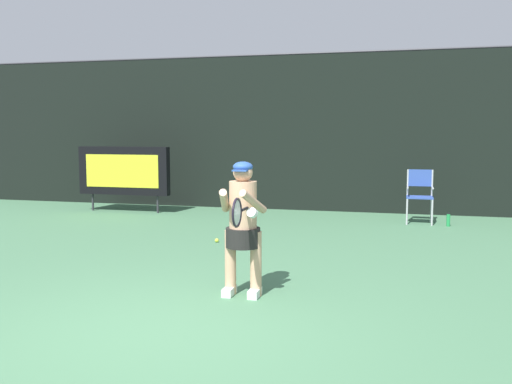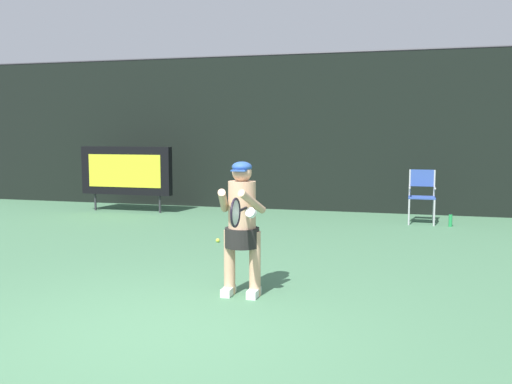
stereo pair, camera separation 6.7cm
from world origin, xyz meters
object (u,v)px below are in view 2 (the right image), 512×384
Objects in this scene: tennis_ball_loose at (218,240)px; tennis_player at (242,222)px; umpire_chair at (422,193)px; water_bottle at (450,220)px; tennis_racket at (236,212)px; scoreboard at (126,171)px.

tennis_player is at bearing -65.86° from tennis_ball_loose.
umpire_chair reaches higher than water_bottle.
tennis_racket is at bearing -80.19° from tennis_player.
water_bottle is 0.44× the size of tennis_racket.
tennis_player is 3.23m from tennis_ball_loose.
tennis_racket is 3.73m from tennis_ball_loose.
tennis_player reaches higher than umpire_chair.
scoreboard is 4.47m from tennis_ball_loose.
water_bottle is 3.90× the size of tennis_ball_loose.
tennis_player is 22.35× the size of tennis_ball_loose.
umpire_chair is at bearing 0.09° from scoreboard.
umpire_chair is 6.15m from tennis_player.
scoreboard is 7.78m from tennis_racket.
tennis_player reaches higher than tennis_racket.
tennis_ball_loose is at bearing 114.14° from tennis_player.
tennis_player is (-2.59, -5.55, 0.72)m from water_bottle.
tennis_racket is at bearing -107.29° from umpire_chair.
water_bottle is (7.10, -0.24, -0.82)m from scoreboard.
umpire_chair is at bearing 70.64° from tennis_player.
scoreboard is at bearing 127.93° from tennis_player.
umpire_chair reaches higher than tennis_ball_loose.
water_bottle is 6.59m from tennis_racket.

